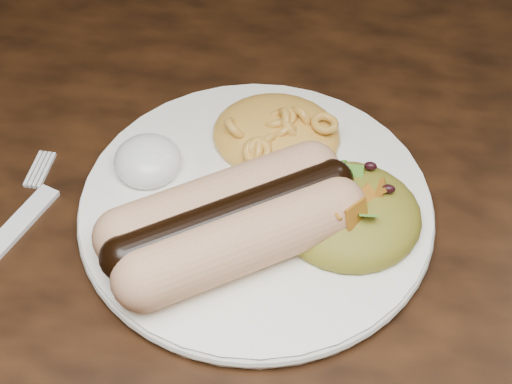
# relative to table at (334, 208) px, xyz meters

# --- Properties ---
(table) EXTENTS (1.60, 0.90, 0.75)m
(table) POSITION_rel_table_xyz_m (0.00, 0.00, 0.00)
(table) COLOR #351B0C
(table) RESTS_ON floor
(plate) EXTENTS (0.32, 0.32, 0.01)m
(plate) POSITION_rel_table_xyz_m (-0.05, -0.09, 0.10)
(plate) COLOR white
(plate) RESTS_ON table
(hotdog) EXTENTS (0.14, 0.14, 0.04)m
(hotdog) POSITION_rel_table_xyz_m (-0.06, -0.13, 0.13)
(hotdog) COLOR #F3C193
(hotdog) RESTS_ON plate
(mac_and_cheese) EXTENTS (0.11, 0.11, 0.04)m
(mac_and_cheese) POSITION_rel_table_xyz_m (-0.05, -0.03, 0.12)
(mac_and_cheese) COLOR #D4853B
(mac_and_cheese) RESTS_ON plate
(sour_cream) EXTENTS (0.05, 0.05, 0.03)m
(sour_cream) POSITION_rel_table_xyz_m (-0.13, -0.07, 0.12)
(sour_cream) COLOR white
(sour_cream) RESTS_ON plate
(taco_salad) EXTENTS (0.10, 0.09, 0.04)m
(taco_salad) POSITION_rel_table_xyz_m (0.01, -0.10, 0.12)
(taco_salad) COLOR #A76C13
(taco_salad) RESTS_ON plate
(fork) EXTENTS (0.06, 0.12, 0.00)m
(fork) POSITION_rel_table_xyz_m (-0.22, -0.15, 0.09)
(fork) COLOR white
(fork) RESTS_ON table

